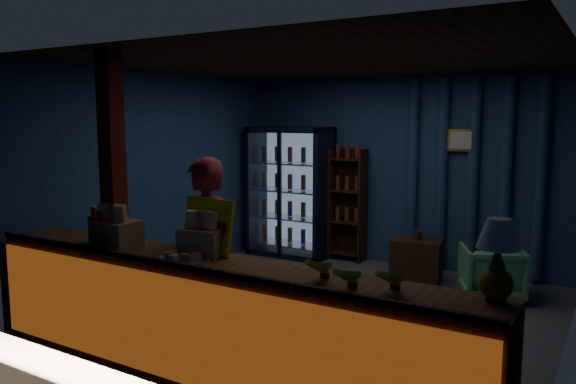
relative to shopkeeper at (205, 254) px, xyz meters
name	(u,v)px	position (x,y,z in m)	size (l,w,h in m)	color
ground	(325,309)	(0.45, 1.44, -0.85)	(4.60, 4.60, 0.00)	#515154
room_walls	(327,163)	(0.45, 1.44, 0.72)	(4.60, 4.60, 4.60)	navy
counter	(212,321)	(0.45, -0.47, -0.38)	(4.40, 0.57, 0.99)	brown
support_post	(114,205)	(-0.60, -0.46, 0.45)	(0.16, 0.16, 2.60)	maroon
beverage_cooler	(293,192)	(-1.10, 3.36, 0.08)	(1.20, 0.62, 1.90)	black
bottle_shelf	(349,205)	(-0.25, 3.50, -0.06)	(0.50, 0.28, 1.60)	#3C2013
curtain_folds	(473,176)	(1.45, 3.58, 0.45)	(1.74, 0.14, 2.50)	navy
framed_picture	(462,140)	(1.30, 3.54, 0.90)	(0.36, 0.04, 0.28)	gold
shopkeeper	(205,254)	(0.00, 0.00, 0.00)	(0.62, 0.41, 1.70)	maroon
green_chair	(492,272)	(1.89, 2.75, -0.55)	(0.64, 0.66, 0.60)	#5CB977
side_table	(416,261)	(0.96, 2.90, -0.58)	(0.65, 0.51, 0.65)	#3C2013
yellow_sign	(208,225)	(0.23, -0.24, 0.32)	(0.56, 0.21, 0.44)	#DAC10B
soda_bottles	(105,230)	(-0.67, -0.52, 0.23)	(0.44, 0.18, 0.33)	#B2140B
snack_box_left	(117,232)	(-0.53, -0.51, 0.23)	(0.36, 0.30, 0.38)	#AC8453
snack_box_centre	(203,239)	(0.26, -0.34, 0.23)	(0.38, 0.34, 0.36)	#AC8453
pastry_tray	(185,257)	(0.25, -0.55, 0.12)	(0.42, 0.42, 0.07)	silver
banana_bunches	(354,274)	(1.64, -0.47, 0.18)	(0.73, 0.29, 0.16)	gold
table_lamp	(499,237)	(2.50, -0.32, 0.49)	(0.26, 0.26, 0.50)	black
pineapple	(496,279)	(2.50, -0.32, 0.24)	(0.20, 0.20, 0.34)	olive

